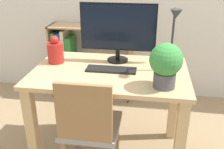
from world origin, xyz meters
TOP-DOWN VIEW (x-y plane):
  - desk at (0.00, 0.00)m, footprint 1.14×0.73m
  - monitor at (0.03, 0.21)m, footprint 0.59×0.16m
  - keyboard at (0.01, 0.00)m, footprint 0.37×0.12m
  - vase at (-0.45, 0.10)m, footprint 0.12×0.12m
  - desk_lamp at (0.43, 0.02)m, footprint 0.10×0.19m
  - potted_plant at (0.39, -0.21)m, footprint 0.21×0.21m
  - chair at (-0.10, -0.29)m, footprint 0.40×0.40m
  - bookshelf at (-0.56, 1.01)m, footprint 0.92×0.28m

SIDE VIEW (x-z plane):
  - bookshelf at x=-0.56m, z-range 0.01..0.86m
  - chair at x=-0.10m, z-range 0.04..0.88m
  - desk at x=0.00m, z-range 0.23..0.99m
  - keyboard at x=0.01m, z-range 0.76..0.78m
  - vase at x=-0.45m, z-range 0.74..0.96m
  - potted_plant at x=0.39m, z-range 0.78..1.07m
  - monitor at x=0.03m, z-range 0.79..1.25m
  - desk_lamp at x=0.43m, z-range 0.81..1.27m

